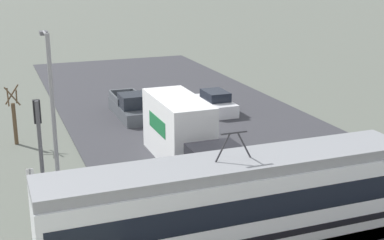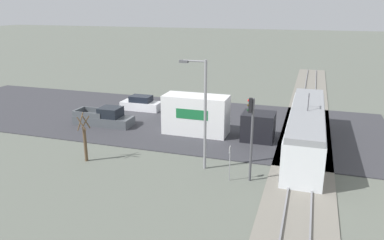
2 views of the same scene
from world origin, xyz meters
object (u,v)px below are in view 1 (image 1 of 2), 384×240
at_px(box_truck, 186,138).
at_px(sedan_car_0, 215,103).
at_px(street_tree, 14,118).
at_px(street_lamp_near_crossing, 52,105).
at_px(pickup_truck, 131,107).
at_px(no_parking_sign, 31,190).
at_px(light_rail_tram, 232,201).
at_px(traffic_light_pole, 40,150).

relative_size(box_truck, sedan_car_0, 2.23).
bearing_deg(street_tree, street_lamp_near_crossing, 99.34).
distance_m(pickup_truck, street_lamp_near_crossing, 14.33).
relative_size(sedan_car_0, no_parking_sign, 1.83).
xyz_separation_m(light_rail_tram, pickup_truck, (-0.78, -19.03, -0.99)).
bearing_deg(street_tree, pickup_truck, -158.47).
height_order(street_lamp_near_crossing, no_parking_sign, street_lamp_near_crossing).
height_order(pickup_truck, street_lamp_near_crossing, street_lamp_near_crossing).
relative_size(sedan_car_0, street_lamp_near_crossing, 0.57).
bearing_deg(no_parking_sign, street_tree, -89.63).
xyz_separation_m(box_truck, no_parking_sign, (8.50, 3.66, -0.23)).
distance_m(light_rail_tram, traffic_light_pole, 7.97).
distance_m(light_rail_tram, no_parking_sign, 8.72).
height_order(sedan_car_0, street_lamp_near_crossing, street_lamp_near_crossing).
relative_size(light_rail_tram, street_lamp_near_crossing, 1.94).
height_order(pickup_truck, no_parking_sign, no_parking_sign).
xyz_separation_m(box_truck, street_lamp_near_crossing, (7.13, 1.32, 2.86)).
distance_m(light_rail_tram, street_tree, 17.45).
xyz_separation_m(light_rail_tram, no_parking_sign, (7.37, -4.65, -0.27)).
distance_m(box_truck, pickup_truck, 10.76).
xyz_separation_m(pickup_truck, traffic_light_pole, (7.72, 15.64, 2.92)).
bearing_deg(street_lamp_near_crossing, sedan_car_0, -139.73).
xyz_separation_m(pickup_truck, sedan_car_0, (-6.26, 0.99, -0.03)).
bearing_deg(sedan_car_0, no_parking_sign, 42.88).
xyz_separation_m(pickup_truck, street_tree, (8.22, 3.24, 0.93)).
relative_size(box_truck, traffic_light_pole, 1.75).
height_order(sedan_car_0, traffic_light_pole, traffic_light_pole).
height_order(box_truck, sedan_car_0, box_truck).
height_order(box_truck, street_lamp_near_crossing, street_lamp_near_crossing).
height_order(light_rail_tram, no_parking_sign, light_rail_tram).
xyz_separation_m(box_truck, traffic_light_pole, (8.07, 4.92, 1.96)).
relative_size(light_rail_tram, street_tree, 4.08).
distance_m(sedan_car_0, traffic_light_pole, 20.47).
xyz_separation_m(light_rail_tram, street_lamp_near_crossing, (6.00, -6.99, 2.82)).
relative_size(pickup_truck, sedan_car_0, 1.31).
bearing_deg(sedan_car_0, pickup_truck, -8.98).
xyz_separation_m(traffic_light_pole, street_lamp_near_crossing, (-0.95, -3.60, 0.90)).
distance_m(light_rail_tram, sedan_car_0, 19.39).
distance_m(box_truck, street_lamp_near_crossing, 7.79).
distance_m(light_rail_tram, street_lamp_near_crossing, 9.64).
bearing_deg(no_parking_sign, traffic_light_pole, 108.68).
relative_size(light_rail_tram, traffic_light_pole, 2.67).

